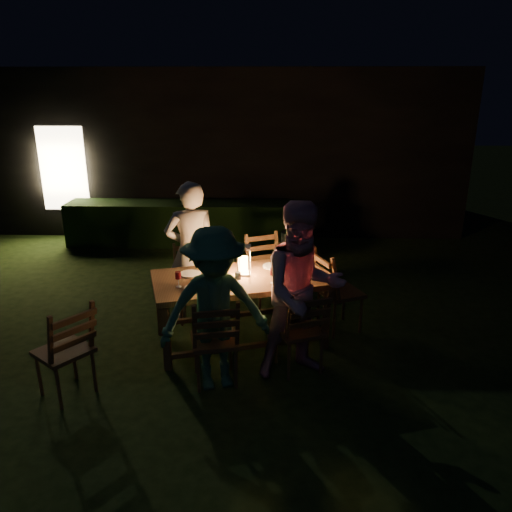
{
  "coord_description": "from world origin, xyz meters",
  "views": [
    {
      "loc": [
        1.25,
        -5.34,
        2.92
      ],
      "look_at": [
        1.07,
        0.2,
        0.99
      ],
      "focal_mm": 35.0,
      "sensor_mm": 36.0,
      "label": 1
    }
  ],
  "objects_px": {
    "chair_near_left": "(215,355)",
    "ice_bucket": "(291,239)",
    "chair_far_right": "(268,287)",
    "chair_spare": "(67,366)",
    "dining_table": "(241,283)",
    "person_house_side": "(191,252)",
    "side_table": "(291,252)",
    "lantern": "(244,262)",
    "bottle_bucket_a": "(288,237)",
    "person_opp_right": "(303,292)",
    "person_opp_left": "(215,310)",
    "chair_far_left": "(194,296)",
    "chair_end": "(338,305)",
    "chair_near_right": "(299,344)",
    "bottle_table": "(219,267)",
    "bottle_bucket_b": "(295,235)"
  },
  "relations": [
    {
      "from": "chair_near_right",
      "to": "person_house_side",
      "type": "xyz_separation_m",
      "value": [
        -1.32,
        1.26,
        0.59
      ]
    },
    {
      "from": "chair_spare",
      "to": "side_table",
      "type": "distance_m",
      "value": 3.51
    },
    {
      "from": "chair_near_left",
      "to": "ice_bucket",
      "type": "height_order",
      "value": "chair_near_left"
    },
    {
      "from": "chair_far_left",
      "to": "chair_far_right",
      "type": "relative_size",
      "value": 0.95
    },
    {
      "from": "chair_far_left",
      "to": "person_house_side",
      "type": "xyz_separation_m",
      "value": [
        -0.01,
        0.05,
        0.6
      ]
    },
    {
      "from": "person_opp_left",
      "to": "side_table",
      "type": "xyz_separation_m",
      "value": [
        0.83,
        2.44,
        -0.23
      ]
    },
    {
      "from": "person_opp_left",
      "to": "ice_bucket",
      "type": "xyz_separation_m",
      "value": [
        0.83,
        2.44,
        -0.03
      ]
    },
    {
      "from": "person_opp_left",
      "to": "bottle_bucket_b",
      "type": "bearing_deg",
      "value": 53.82
    },
    {
      "from": "dining_table",
      "to": "person_house_side",
      "type": "height_order",
      "value": "person_house_side"
    },
    {
      "from": "person_opp_left",
      "to": "ice_bucket",
      "type": "height_order",
      "value": "person_opp_left"
    },
    {
      "from": "person_opp_right",
      "to": "person_opp_left",
      "type": "bearing_deg",
      "value": -180.0
    },
    {
      "from": "dining_table",
      "to": "bottle_bucket_a",
      "type": "relative_size",
      "value": 6.81
    },
    {
      "from": "chair_near_left",
      "to": "bottle_bucket_a",
      "type": "relative_size",
      "value": 3.19
    },
    {
      "from": "person_opp_left",
      "to": "chair_spare",
      "type": "bearing_deg",
      "value": 171.98
    },
    {
      "from": "person_house_side",
      "to": "person_opp_left",
      "type": "height_order",
      "value": "person_house_side"
    },
    {
      "from": "chair_spare",
      "to": "bottle_bucket_b",
      "type": "distance_m",
      "value": 3.6
    },
    {
      "from": "chair_far_left",
      "to": "chair_spare",
      "type": "distance_m",
      "value": 2.0
    },
    {
      "from": "chair_near_left",
      "to": "chair_end",
      "type": "xyz_separation_m",
      "value": [
        1.39,
        1.22,
        0.02
      ]
    },
    {
      "from": "dining_table",
      "to": "person_opp_right",
      "type": "bearing_deg",
      "value": -61.24
    },
    {
      "from": "chair_far_right",
      "to": "ice_bucket",
      "type": "height_order",
      "value": "chair_far_right"
    },
    {
      "from": "person_opp_right",
      "to": "person_house_side",
      "type": "bearing_deg",
      "value": 118.76
    },
    {
      "from": "person_house_side",
      "to": "bottle_bucket_a",
      "type": "xyz_separation_m",
      "value": [
        1.25,
        0.83,
        -0.05
      ]
    },
    {
      "from": "chair_near_left",
      "to": "bottle_table",
      "type": "height_order",
      "value": "bottle_table"
    },
    {
      "from": "chair_near_right",
      "to": "side_table",
      "type": "relative_size",
      "value": 1.46
    },
    {
      "from": "chair_near_right",
      "to": "person_opp_left",
      "type": "distance_m",
      "value": 1.05
    },
    {
      "from": "person_opp_left",
      "to": "dining_table",
      "type": "bearing_deg",
      "value": 61.24
    },
    {
      "from": "chair_spare",
      "to": "chair_near_left",
      "type": "bearing_deg",
      "value": -41.8
    },
    {
      "from": "chair_far_right",
      "to": "lantern",
      "type": "xyz_separation_m",
      "value": [
        -0.27,
        -0.83,
        0.66
      ]
    },
    {
      "from": "chair_near_right",
      "to": "ice_bucket",
      "type": "height_order",
      "value": "chair_near_right"
    },
    {
      "from": "chair_near_left",
      "to": "side_table",
      "type": "xyz_separation_m",
      "value": [
        0.84,
        2.4,
        0.3
      ]
    },
    {
      "from": "person_opp_left",
      "to": "bottle_bucket_a",
      "type": "relative_size",
      "value": 5.23
    },
    {
      "from": "person_opp_left",
      "to": "bottle_table",
      "type": "distance_m",
      "value": 0.85
    },
    {
      "from": "chair_near_right",
      "to": "person_opp_right",
      "type": "bearing_deg",
      "value": -96.59
    },
    {
      "from": "chair_far_left",
      "to": "chair_far_right",
      "type": "bearing_deg",
      "value": -178.91
    },
    {
      "from": "chair_far_left",
      "to": "chair_end",
      "type": "height_order",
      "value": "chair_end"
    },
    {
      "from": "chair_spare",
      "to": "ice_bucket",
      "type": "xyz_separation_m",
      "value": [
        2.26,
        2.66,
        0.49
      ]
    },
    {
      "from": "person_opp_left",
      "to": "chair_near_left",
      "type": "bearing_deg",
      "value": 91.89
    },
    {
      "from": "bottle_table",
      "to": "person_opp_left",
      "type": "bearing_deg",
      "value": -86.99
    },
    {
      "from": "chair_near_left",
      "to": "side_table",
      "type": "height_order",
      "value": "chair_near_left"
    },
    {
      "from": "lantern",
      "to": "bottle_bucket_a",
      "type": "height_order",
      "value": "lantern"
    },
    {
      "from": "lantern",
      "to": "bottle_table",
      "type": "height_order",
      "value": "lantern"
    },
    {
      "from": "chair_near_right",
      "to": "person_opp_right",
      "type": "relative_size",
      "value": 0.55
    },
    {
      "from": "chair_far_right",
      "to": "chair_spare",
      "type": "distance_m",
      "value": 2.8
    },
    {
      "from": "chair_far_left",
      "to": "chair_far_right",
      "type": "xyz_separation_m",
      "value": [
        0.95,
        0.29,
        0.02
      ]
    },
    {
      "from": "bottle_bucket_a",
      "to": "side_table",
      "type": "bearing_deg",
      "value": 38.66
    },
    {
      "from": "chair_end",
      "to": "side_table",
      "type": "distance_m",
      "value": 1.33
    },
    {
      "from": "lantern",
      "to": "bottle_bucket_a",
      "type": "bearing_deg",
      "value": 68.96
    },
    {
      "from": "chair_spare",
      "to": "bottle_table",
      "type": "height_order",
      "value": "bottle_table"
    },
    {
      "from": "chair_end",
      "to": "side_table",
      "type": "height_order",
      "value": "chair_end"
    },
    {
      "from": "bottle_table",
      "to": "ice_bucket",
      "type": "relative_size",
      "value": 0.93
    }
  ]
}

